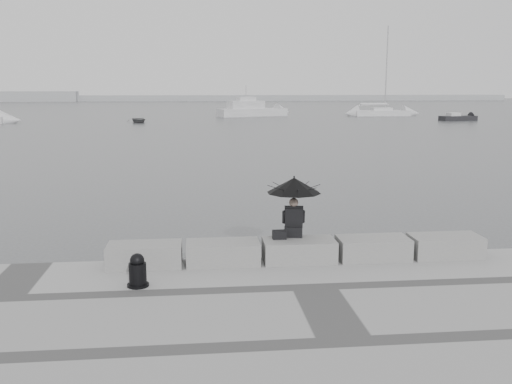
{
  "coord_description": "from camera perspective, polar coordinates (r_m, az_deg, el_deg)",
  "views": [
    {
      "loc": [
        -2.23,
        -12.54,
        4.38
      ],
      "look_at": [
        -0.61,
        3.0,
        1.45
      ],
      "focal_mm": 40.0,
      "sensor_mm": 36.0,
      "label": 1
    }
  ],
  "objects": [
    {
      "name": "distant_landmass",
      "position": [
        167.2,
        -8.08,
        9.31
      ],
      "size": [
        180.0,
        8.0,
        2.8
      ],
      "color": "#989B9D",
      "rests_on": "ground"
    },
    {
      "name": "dinghy",
      "position": [
        70.37,
        -11.67,
        7.07
      ],
      "size": [
        3.83,
        2.38,
        0.6
      ],
      "primitive_type": "imported",
      "rotation": [
        0.0,
        0.0,
        0.26
      ],
      "color": "slate",
      "rests_on": "ground"
    },
    {
      "name": "stone_block_right",
      "position": [
        13.22,
        11.63,
        -5.54
      ],
      "size": [
        1.6,
        0.8,
        0.5
      ],
      "primitive_type": "cube",
      "color": "slate",
      "rests_on": "promenade"
    },
    {
      "name": "stone_block_left",
      "position": [
        12.64,
        -3.33,
        -6.09
      ],
      "size": [
        1.6,
        0.8,
        0.5
      ],
      "primitive_type": "cube",
      "color": "slate",
      "rests_on": "promenade"
    },
    {
      "name": "motor_cruiser",
      "position": [
        83.18,
        -0.37,
        8.2
      ],
      "size": [
        10.46,
        6.07,
        4.5
      ],
      "rotation": [
        0.0,
        0.0,
        0.35
      ],
      "color": "silver",
      "rests_on": "ground"
    },
    {
      "name": "stone_block_far_right",
      "position": [
        13.82,
        18.39,
        -5.16
      ],
      "size": [
        1.6,
        0.8,
        0.5
      ],
      "primitive_type": "cube",
      "color": "slate",
      "rests_on": "promenade"
    },
    {
      "name": "ground",
      "position": [
        13.47,
        3.94,
        -8.38
      ],
      "size": [
        360.0,
        360.0,
        0.0
      ],
      "primitive_type": "plane",
      "color": "#424447",
      "rests_on": "ground"
    },
    {
      "name": "stone_block_centre",
      "position": [
        12.82,
        4.32,
        -5.86
      ],
      "size": [
        1.6,
        0.8,
        0.5
      ],
      "primitive_type": "cube",
      "color": "slate",
      "rests_on": "promenade"
    },
    {
      "name": "small_motorboat",
      "position": [
        77.19,
        19.55,
        6.99
      ],
      "size": [
        4.89,
        2.38,
        1.1
      ],
      "rotation": [
        0.0,
        0.0,
        0.17
      ],
      "color": "black",
      "rests_on": "ground"
    },
    {
      "name": "sailboat_right",
      "position": [
        86.22,
        12.43,
        7.79
      ],
      "size": [
        8.12,
        2.56,
        12.9
      ],
      "rotation": [
        0.0,
        0.0,
        0.02
      ],
      "color": "silver",
      "rests_on": "ground"
    },
    {
      "name": "seated_person",
      "position": [
        12.81,
        3.82,
        -0.03
      ],
      "size": [
        1.23,
        1.23,
        1.39
      ],
      "rotation": [
        0.0,
        0.0,
        -0.14
      ],
      "color": "black",
      "rests_on": "stone_block_centre"
    },
    {
      "name": "stone_block_far_left",
      "position": [
        12.68,
        -11.07,
        -6.22
      ],
      "size": [
        1.6,
        0.8,
        0.5
      ],
      "primitive_type": "cube",
      "color": "slate",
      "rests_on": "promenade"
    },
    {
      "name": "bag",
      "position": [
        12.77,
        2.35,
        -4.29
      ],
      "size": [
        0.31,
        0.17,
        0.2
      ],
      "primitive_type": "cube",
      "color": "black",
      "rests_on": "stone_block_centre"
    },
    {
      "name": "mooring_bollard",
      "position": [
        11.45,
        -11.75,
        -7.9
      ],
      "size": [
        0.43,
        0.43,
        0.67
      ],
      "color": "black",
      "rests_on": "promenade"
    }
  ]
}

